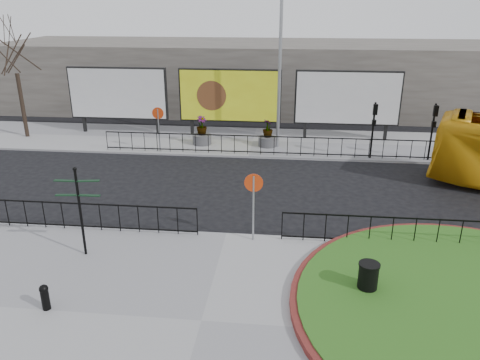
# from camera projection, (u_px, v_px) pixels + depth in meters

# --- Properties ---
(ground) EXTENTS (90.00, 90.00, 0.00)m
(ground) POSITION_uv_depth(u_px,v_px,m) (226.00, 236.00, 17.00)
(ground) COLOR black
(ground) RESTS_ON ground
(pavement_near) EXTENTS (30.00, 10.00, 0.12)m
(pavement_near) POSITION_uv_depth(u_px,v_px,m) (201.00, 322.00, 12.34)
(pavement_near) COLOR gray
(pavement_near) RESTS_ON ground
(pavement_far) EXTENTS (44.00, 6.00, 0.12)m
(pavement_far) POSITION_uv_depth(u_px,v_px,m) (253.00, 142.00, 28.11)
(pavement_far) COLOR gray
(pavement_far) RESTS_ON ground
(railing_near_left) EXTENTS (10.00, 0.10, 1.10)m
(railing_near_left) POSITION_uv_depth(u_px,v_px,m) (63.00, 215.00, 17.07)
(railing_near_left) COLOR black
(railing_near_left) RESTS_ON pavement_near
(railing_near_right) EXTENTS (9.00, 0.10, 1.10)m
(railing_near_right) POSITION_uv_depth(u_px,v_px,m) (415.00, 232.00, 15.84)
(railing_near_right) COLOR black
(railing_near_right) RESTS_ON pavement_near
(railing_far) EXTENTS (18.00, 0.10, 1.10)m
(railing_far) POSITION_uv_depth(u_px,v_px,m) (267.00, 145.00, 25.29)
(railing_far) COLOR black
(railing_far) RESTS_ON pavement_far
(speed_sign_far) EXTENTS (0.64, 0.07, 2.47)m
(speed_sign_far) POSITION_uv_depth(u_px,v_px,m) (158.00, 120.00, 25.53)
(speed_sign_far) COLOR gray
(speed_sign_far) RESTS_ON pavement_far
(speed_sign_near) EXTENTS (0.64, 0.07, 2.47)m
(speed_sign_near) POSITION_uv_depth(u_px,v_px,m) (254.00, 193.00, 15.84)
(speed_sign_near) COLOR gray
(speed_sign_near) RESTS_ON pavement_near
(billboard_left) EXTENTS (6.20, 0.31, 4.10)m
(billboard_left) POSITION_uv_depth(u_px,v_px,m) (118.00, 94.00, 28.94)
(billboard_left) COLOR black
(billboard_left) RESTS_ON pavement_far
(billboard_mid) EXTENTS (6.20, 0.31, 4.10)m
(billboard_mid) POSITION_uv_depth(u_px,v_px,m) (230.00, 96.00, 28.25)
(billboard_mid) COLOR black
(billboard_mid) RESTS_ON pavement_far
(billboard_right) EXTENTS (6.20, 0.31, 4.10)m
(billboard_right) POSITION_uv_depth(u_px,v_px,m) (347.00, 98.00, 27.56)
(billboard_right) COLOR black
(billboard_right) RESTS_ON pavement_far
(lamp_post) EXTENTS (0.74, 0.18, 9.23)m
(lamp_post) POSITION_uv_depth(u_px,v_px,m) (280.00, 63.00, 25.32)
(lamp_post) COLOR gray
(lamp_post) RESTS_ON pavement_far
(signal_pole_a) EXTENTS (0.22, 0.26, 3.00)m
(signal_pole_a) POSITION_uv_depth(u_px,v_px,m) (374.00, 122.00, 24.27)
(signal_pole_a) COLOR black
(signal_pole_a) RESTS_ON pavement_far
(signal_pole_b) EXTENTS (0.22, 0.26, 3.00)m
(signal_pole_b) POSITION_uv_depth(u_px,v_px,m) (434.00, 123.00, 23.97)
(signal_pole_b) COLOR black
(signal_pole_b) RESTS_ON pavement_far
(tree_left) EXTENTS (2.00, 2.00, 7.00)m
(tree_left) POSITION_uv_depth(u_px,v_px,m) (18.00, 79.00, 27.75)
(tree_left) COLOR #2D2119
(tree_left) RESTS_ON pavement_far
(building_backdrop) EXTENTS (40.00, 10.00, 5.00)m
(building_backdrop) POSITION_uv_depth(u_px,v_px,m) (263.00, 76.00, 36.51)
(building_backdrop) COLOR slate
(building_backdrop) RESTS_ON ground
(fingerpost_sign) EXTENTS (1.44, 0.33, 3.07)m
(fingerpost_sign) POSITION_uv_depth(u_px,v_px,m) (79.00, 203.00, 14.89)
(fingerpost_sign) COLOR black
(fingerpost_sign) RESTS_ON pavement_near
(bollard) EXTENTS (0.25, 0.25, 0.76)m
(bollard) POSITION_uv_depth(u_px,v_px,m) (45.00, 296.00, 12.64)
(bollard) COLOR black
(bollard) RESTS_ON pavement_near
(litter_bin) EXTENTS (0.60, 0.60, 1.00)m
(litter_bin) POSITION_uv_depth(u_px,v_px,m) (368.00, 279.00, 13.26)
(litter_bin) COLOR black
(litter_bin) RESTS_ON pavement_near
(planter_a) EXTENTS (1.09, 1.09, 1.66)m
(planter_a) POSITION_uv_depth(u_px,v_px,m) (202.00, 134.00, 27.23)
(planter_a) COLOR #4C4C4F
(planter_a) RESTS_ON pavement_far
(planter_b) EXTENTS (1.05, 1.05, 1.58)m
(planter_b) POSITION_uv_depth(u_px,v_px,m) (268.00, 137.00, 26.87)
(planter_b) COLOR #4C4C4F
(planter_b) RESTS_ON pavement_far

